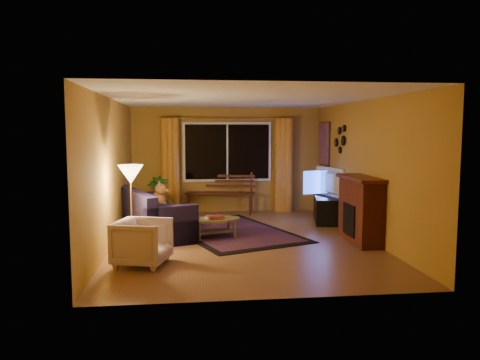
{
  "coord_description": "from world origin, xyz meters",
  "views": [
    {
      "loc": [
        -0.98,
        -8.18,
        1.95
      ],
      "look_at": [
        0.0,
        0.3,
        1.05
      ],
      "focal_mm": 35.0,
      "sensor_mm": 36.0,
      "label": 1
    }
  ],
  "objects": [
    {
      "name": "curtain_right",
      "position": [
        1.35,
        2.88,
        1.12
      ],
      "size": [
        0.36,
        0.36,
        2.24
      ],
      "primitive_type": "cylinder",
      "color": "orange",
      "rests_on": "ground"
    },
    {
      "name": "coffee_table",
      "position": [
        -0.48,
        0.23,
        0.18
      ],
      "size": [
        1.19,
        1.19,
        0.35
      ],
      "primitive_type": "cylinder",
      "rotation": [
        0.0,
        0.0,
        0.26
      ],
      "color": "#968552",
      "rests_on": "ground"
    },
    {
      "name": "window",
      "position": [
        0.0,
        2.94,
        1.45
      ],
      "size": [
        2.0,
        0.02,
        1.3
      ],
      "primitive_type": "cube",
      "color": "black",
      "rests_on": "wall_back"
    },
    {
      "name": "wall_back",
      "position": [
        0.0,
        3.01,
        1.25
      ],
      "size": [
        4.5,
        0.02,
        2.5
      ],
      "primitive_type": "cube",
      "color": "#B7842E",
      "rests_on": "ground"
    },
    {
      "name": "curtain_rod",
      "position": [
        0.0,
        2.9,
        2.25
      ],
      "size": [
        3.2,
        0.03,
        0.03
      ],
      "primitive_type": "cylinder",
      "rotation": [
        0.0,
        1.57,
        0.0
      ],
      "color": "#BF8C3F",
      "rests_on": "wall_back"
    },
    {
      "name": "fireplace",
      "position": [
        2.05,
        -0.4,
        0.55
      ],
      "size": [
        0.4,
        1.2,
        1.1
      ],
      "primitive_type": "cube",
      "color": "maroon",
      "rests_on": "ground"
    },
    {
      "name": "wall_right",
      "position": [
        2.26,
        0.0,
        1.25
      ],
      "size": [
        0.02,
        6.0,
        2.5
      ],
      "primitive_type": "cube",
      "color": "#B7842E",
      "rests_on": "ground"
    },
    {
      "name": "ceiling",
      "position": [
        0.0,
        0.0,
        2.51
      ],
      "size": [
        4.5,
        6.0,
        0.02
      ],
      "primitive_type": "cube",
      "color": "white",
      "rests_on": "ground"
    },
    {
      "name": "tv_console",
      "position": [
        2.0,
        1.54,
        0.27
      ],
      "size": [
        0.72,
        1.37,
        0.54
      ],
      "primitive_type": "cube",
      "rotation": [
        0.0,
        0.0,
        -0.23
      ],
      "color": "black",
      "rests_on": "ground"
    },
    {
      "name": "floor_lamp",
      "position": [
        -1.86,
        -0.62,
        0.7
      ],
      "size": [
        0.31,
        0.31,
        1.4
      ],
      "primitive_type": "cylinder",
      "rotation": [
        0.0,
        0.0,
        -0.43
      ],
      "color": "#BF8C3F",
      "rests_on": "ground"
    },
    {
      "name": "dog",
      "position": [
        -1.52,
        1.07,
        0.69
      ],
      "size": [
        0.5,
        0.58,
        0.54
      ],
      "primitive_type": null,
      "rotation": [
        0.0,
        0.0,
        0.32
      ],
      "color": "#9A5626",
      "rests_on": "sofa"
    },
    {
      "name": "rug",
      "position": [
        -0.13,
        0.69,
        0.01
      ],
      "size": [
        2.89,
        3.54,
        0.02
      ],
      "primitive_type": "cube",
      "rotation": [
        0.0,
        0.0,
        0.36
      ],
      "color": "maroon",
      "rests_on": "ground"
    },
    {
      "name": "television",
      "position": [
        2.0,
        1.54,
        0.85
      ],
      "size": [
        0.41,
        1.08,
        0.62
      ],
      "primitive_type": "imported",
      "rotation": [
        0.0,
        0.0,
        1.82
      ],
      "color": "black",
      "rests_on": "tv_console"
    },
    {
      "name": "sofa",
      "position": [
        -1.57,
        0.6,
        0.43
      ],
      "size": [
        1.6,
        2.31,
        0.86
      ],
      "primitive_type": "cube",
      "rotation": [
        0.0,
        0.0,
        0.36
      ],
      "color": "black",
      "rests_on": "ground"
    },
    {
      "name": "wall_left",
      "position": [
        -2.26,
        0.0,
        1.25
      ],
      "size": [
        0.02,
        6.0,
        2.5
      ],
      "primitive_type": "cube",
      "color": "#B7842E",
      "rests_on": "ground"
    },
    {
      "name": "potted_plant",
      "position": [
        -1.65,
        2.75,
        0.45
      ],
      "size": [
        0.63,
        0.63,
        0.9
      ],
      "primitive_type": "imported",
      "rotation": [
        0.0,
        0.0,
        -0.32
      ],
      "color": "#235B1E",
      "rests_on": "ground"
    },
    {
      "name": "armchair",
      "position": [
        -1.62,
        -1.41,
        0.37
      ],
      "size": [
        0.85,
        0.88,
        0.74
      ],
      "primitive_type": "imported",
      "rotation": [
        0.0,
        0.0,
        1.28
      ],
      "color": "#C7AEB4",
      "rests_on": "ground"
    },
    {
      "name": "floor",
      "position": [
        0.0,
        0.0,
        -0.01
      ],
      "size": [
        4.5,
        6.0,
        0.02
      ],
      "primitive_type": "cube",
      "color": "brown",
      "rests_on": "ground"
    },
    {
      "name": "bench",
      "position": [
        -0.19,
        2.75,
        0.24
      ],
      "size": [
        1.68,
        0.82,
        0.48
      ],
      "primitive_type": "cube",
      "rotation": [
        0.0,
        0.0,
        -0.22
      ],
      "color": "#42190D",
      "rests_on": "ground"
    },
    {
      "name": "painting",
      "position": [
        2.22,
        2.45,
        1.65
      ],
      "size": [
        0.04,
        0.76,
        0.96
      ],
      "primitive_type": "cube",
      "color": "#D14D2C",
      "rests_on": "wall_right"
    },
    {
      "name": "mirror_cluster",
      "position": [
        2.21,
        1.3,
        1.8
      ],
      "size": [
        0.06,
        0.6,
        0.56
      ],
      "primitive_type": null,
      "color": "black",
      "rests_on": "wall_right"
    },
    {
      "name": "curtain_left",
      "position": [
        -1.35,
        2.88,
        1.12
      ],
      "size": [
        0.36,
        0.36,
        2.24
      ],
      "primitive_type": "cylinder",
      "color": "orange",
      "rests_on": "ground"
    }
  ]
}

